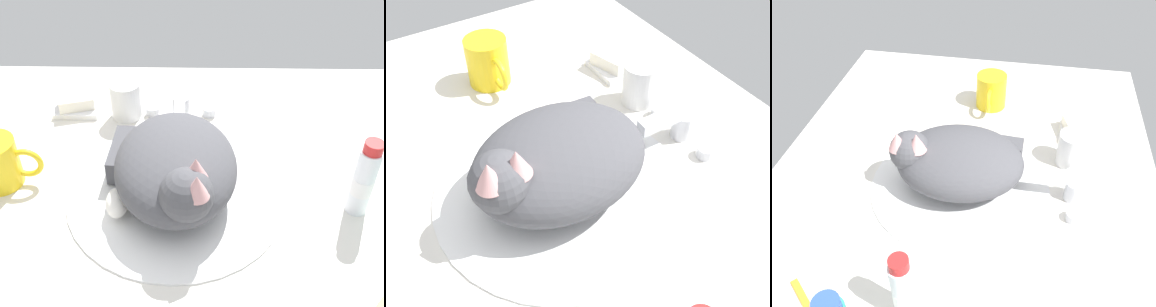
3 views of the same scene
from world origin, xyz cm
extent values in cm
cube|color=silver|center=(0.00, 0.00, -1.50)|extent=(110.00, 82.50, 3.00)
cylinder|color=white|center=(0.00, 0.00, 0.41)|extent=(37.08, 37.08, 0.81)
cylinder|color=silver|center=(0.00, 22.94, 2.21)|extent=(3.60, 3.60, 4.42)
cube|color=silver|center=(0.00, 18.49, 5.42)|extent=(2.00, 8.91, 2.00)
cylinder|color=silver|center=(-5.78, 22.94, 0.90)|extent=(2.80, 2.80, 1.80)
cylinder|color=silver|center=(5.78, 22.94, 0.90)|extent=(2.80, 2.80, 1.80)
ellipsoid|color=#4C4C51|center=(0.00, 0.00, 6.37)|extent=(21.24, 26.53, 11.10)
sphere|color=#4C4C51|center=(1.98, -9.50, 9.42)|extent=(8.55, 8.55, 8.15)
ellipsoid|color=white|center=(1.90, -7.87, 7.75)|extent=(4.74, 5.51, 4.48)
cone|color=#DB9E9E|center=(3.31, -7.59, 12.88)|extent=(3.85, 3.85, 3.67)
cone|color=#DB9E9E|center=(3.50, -11.25, 12.88)|extent=(3.85, 3.85, 3.67)
cube|color=#4C4C51|center=(-9.33, 6.57, 3.06)|extent=(5.27, 11.28, 4.50)
ellipsoid|color=white|center=(-9.25, -4.94, 2.84)|extent=(3.88, 5.77, 4.05)
torus|color=yellow|center=(-25.53, 2.56, 4.43)|extent=(5.96, 1.00, 5.96)
cylinder|color=white|center=(-11.00, 22.56, 3.83)|extent=(6.14, 6.14, 7.66)
cube|color=white|center=(-21.40, 23.76, 0.60)|extent=(9.00, 6.40, 1.20)
cube|color=white|center=(-21.40, 23.76, 2.46)|extent=(7.94, 6.07, 2.51)
cylinder|color=white|center=(29.66, -2.99, 6.20)|extent=(3.47, 3.47, 12.40)
cylinder|color=white|center=(29.66, -2.99, 5.58)|extent=(3.54, 3.54, 3.10)
cylinder|color=red|center=(29.66, -2.99, 13.30)|extent=(2.95, 2.95, 1.80)
camera|label=1|loc=(3.65, -60.45, 61.12)|focal=47.06mm
camera|label=2|loc=(39.46, -21.66, 51.91)|focal=43.56mm
camera|label=3|loc=(60.09, 11.41, 60.90)|focal=38.40mm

